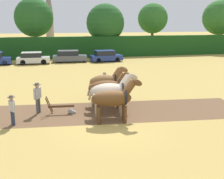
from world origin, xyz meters
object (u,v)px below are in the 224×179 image
tree_left (34,18)px  draft_horse_trail_left (108,88)px  tree_center (153,19)px  draft_horse_trail_right (106,82)px  draft_horse_lead_right (111,91)px  tree_center_right (220,18)px  church_spire (49,11)px  draft_horse_lead_left (114,98)px  plow (64,108)px  farmer_at_plow (38,95)px  parked_car_center (106,56)px  parked_car_center_left (69,56)px  parked_car_left (33,58)px  tree_center_left (105,23)px  farmer_onlooker_left (12,108)px  farmer_beside_team (105,82)px

tree_left → draft_horse_trail_left: bearing=-80.1°
tree_center → draft_horse_trail_right: (-14.25, -28.40, -4.25)m
draft_horse_lead_right → tree_center_right: bearing=54.4°
church_spire → draft_horse_lead_right: 66.06m
church_spire → draft_horse_lead_left: size_ratio=5.37×
plow → farmer_at_plow: farmer_at_plow is taller
church_spire → parked_car_center: 45.12m
draft_horse_trail_left → parked_car_center_left: draft_horse_trail_left is taller
farmer_at_plow → parked_car_left: farmer_at_plow is taller
draft_horse_lead_left → tree_center_left: bearing=84.9°
draft_horse_lead_right → farmer_onlooker_left: bearing=-170.0°
tree_center_right → farmer_at_plow: tree_center_right is taller
tree_center → farmer_onlooker_left: 37.17m
farmer_beside_team → draft_horse_lead_left: bearing=-55.0°
tree_center → farmer_onlooker_left: (-19.79, -31.10, -4.78)m
church_spire → draft_horse_trail_right: church_spire is taller
tree_center → farmer_at_plow: 35.07m
tree_left → tree_center_left: (10.54, -0.74, -0.78)m
church_spire → farmer_onlooker_left: 66.52m
draft_horse_lead_right → farmer_at_plow: (-4.04, 1.35, -0.32)m
farmer_onlooker_left → church_spire: bearing=64.2°
tree_center → tree_center_left: bearing=-164.0°
farmer_beside_team → farmer_onlooker_left: size_ratio=1.09×
tree_left → parked_car_left: 8.95m
plow → parked_car_left: parked_car_left is taller
tree_center_right → draft_horse_trail_right: tree_center_right is taller
church_spire → plow: bearing=-90.8°
farmer_onlooker_left → parked_car_left: bearing=66.4°
tree_left → parked_car_left: bearing=-91.7°
plow → parked_car_left: (-2.35, 20.72, 0.40)m
tree_center_left → parked_car_left: size_ratio=1.95×
tree_center_left → parked_car_left: 13.34m
farmer_onlooker_left → farmer_at_plow: bearing=30.9°
draft_horse_lead_left → parked_car_center_left: draft_horse_lead_left is taller
farmer_onlooker_left → parked_car_center_left: (4.93, 22.66, -0.17)m
tree_center_right → farmer_beside_team: (-25.87, -25.29, -4.84)m
plow → farmer_beside_team: farmer_beside_team is taller
draft_horse_lead_right → draft_horse_trail_left: size_ratio=1.01×
farmer_beside_team → farmer_at_plow: bearing=-105.7°
tree_center → farmer_onlooker_left: bearing=-122.5°
draft_horse_lead_right → parked_car_center_left: size_ratio=0.64×
draft_horse_trail_right → parked_car_center: size_ratio=0.62×
draft_horse_trail_right → parked_car_left: bearing=111.4°
church_spire → draft_horse_trail_right: size_ratio=5.75×
tree_left → parked_car_left: tree_left is taller
tree_left → draft_horse_lead_left: size_ratio=3.04×
tree_center_left → draft_horse_trail_right: 26.72m
tree_center_right → plow: size_ratio=5.07×
tree_left → draft_horse_trail_left: size_ratio=3.02×
draft_horse_trail_right → farmer_at_plow: (-4.30, -1.01, -0.36)m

